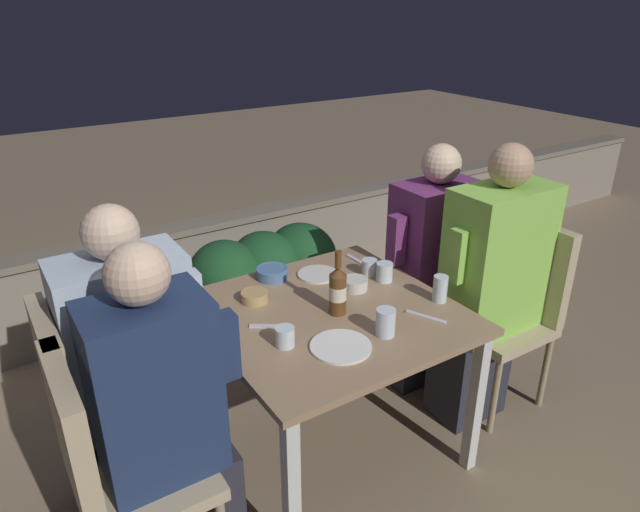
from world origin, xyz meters
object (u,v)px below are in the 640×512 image
at_px(person_blue_shirt, 141,366).
at_px(person_purple_stripe, 427,268).
at_px(chair_left_far, 89,403).
at_px(chair_right_near, 515,298).
at_px(person_green_blouse, 489,288).
at_px(beer_bottle, 338,290).
at_px(chair_right_far, 455,273).
at_px(person_navy_jumper, 169,418).
at_px(chair_left_near, 110,463).

bearing_deg(person_blue_shirt, person_purple_stripe, 2.34).
bearing_deg(person_purple_stripe, chair_left_far, -177.94).
distance_m(chair_right_near, person_green_blouse, 0.23).
xyz_separation_m(person_green_blouse, beer_bottle, (-0.76, 0.13, 0.15)).
relative_size(chair_right_far, person_purple_stripe, 0.74).
distance_m(person_navy_jumper, person_green_blouse, 1.54).
bearing_deg(chair_left_far, person_blue_shirt, 0.00).
bearing_deg(chair_left_near, chair_right_near, 1.05).
bearing_deg(beer_bottle, person_purple_stripe, 17.93).
relative_size(person_blue_shirt, person_green_blouse, 0.96).
height_order(person_blue_shirt, chair_right_near, person_blue_shirt).
xyz_separation_m(chair_left_near, person_navy_jumper, (0.20, -0.00, 0.08)).
bearing_deg(person_blue_shirt, chair_left_far, -180.00).
height_order(person_navy_jumper, chair_left_far, person_navy_jumper).
xyz_separation_m(chair_left_far, person_green_blouse, (1.73, -0.30, 0.11)).
height_order(chair_left_near, person_purple_stripe, person_purple_stripe).
xyz_separation_m(person_navy_jumper, chair_right_near, (1.73, 0.04, -0.08)).
relative_size(chair_left_near, beer_bottle, 3.38).
xyz_separation_m(chair_left_far, chair_right_far, (1.88, 0.06, 0.00)).
bearing_deg(person_navy_jumper, person_green_blouse, 1.32).
bearing_deg(person_navy_jumper, person_purple_stripe, 14.86).
relative_size(chair_right_near, chair_right_far, 1.00).
xyz_separation_m(chair_left_near, person_blue_shirt, (0.21, 0.33, 0.08)).
height_order(chair_right_near, person_purple_stripe, person_purple_stripe).
height_order(chair_left_near, person_green_blouse, person_green_blouse).
distance_m(chair_right_near, beer_bottle, 1.00).
bearing_deg(chair_right_near, chair_left_far, 171.17).
relative_size(person_navy_jumper, person_blue_shirt, 0.99).
distance_m(chair_left_near, person_purple_stripe, 1.74).
distance_m(chair_right_near, person_purple_stripe, 0.44).
relative_size(chair_left_far, chair_right_far, 1.00).
height_order(chair_right_far, person_purple_stripe, person_purple_stripe).
xyz_separation_m(chair_left_far, person_purple_stripe, (1.68, 0.06, 0.08)).
bearing_deg(person_purple_stripe, person_navy_jumper, -165.14).
height_order(person_blue_shirt, person_purple_stripe, person_blue_shirt).
xyz_separation_m(person_navy_jumper, chair_right_far, (1.69, 0.39, -0.08)).
xyz_separation_m(chair_left_near, chair_right_far, (1.89, 0.39, 0.00)).
relative_size(chair_right_near, beer_bottle, 3.38).
distance_m(chair_left_far, person_blue_shirt, 0.22).
relative_size(chair_left_far, person_green_blouse, 0.70).
distance_m(person_navy_jumper, person_purple_stripe, 1.54).
distance_m(chair_left_near, chair_left_far, 0.33).
distance_m(person_purple_stripe, beer_bottle, 0.77).
xyz_separation_m(chair_right_near, person_purple_stripe, (-0.25, 0.36, 0.08)).
relative_size(chair_left_near, person_purple_stripe, 0.74).
bearing_deg(chair_left_far, beer_bottle, -9.96).
bearing_deg(person_purple_stripe, chair_right_far, -0.00).
height_order(chair_left_near, chair_right_far, same).
height_order(chair_left_far, person_green_blouse, person_green_blouse).
bearing_deg(chair_right_far, person_navy_jumper, -166.84).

